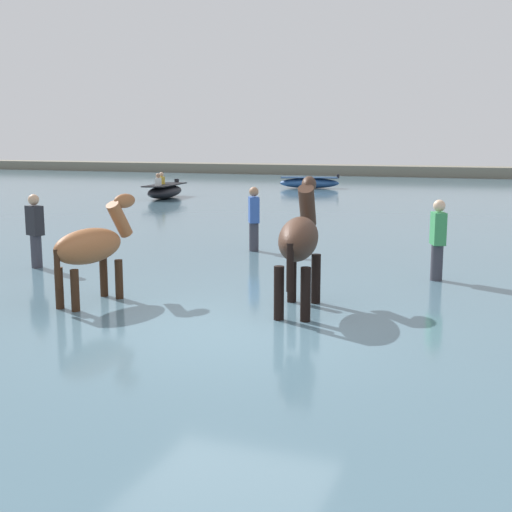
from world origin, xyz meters
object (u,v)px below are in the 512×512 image
boat_near_starboard (165,191)px  person_wading_mid (437,245)px  horse_trailing_chestnut (92,248)px  person_onlooker_left (36,236)px  person_spectator_far (254,223)px  horse_lead_dark_bay (300,242)px  boat_mid_outer (309,183)px

boat_near_starboard → person_wading_mid: 17.45m
horse_trailing_chestnut → boat_near_starboard: horse_trailing_chestnut is taller
person_wading_mid → person_onlooker_left: (-7.01, -1.44, 0.00)m
horse_trailing_chestnut → person_spectator_far: 5.15m
horse_lead_dark_bay → person_spectator_far: size_ratio=1.28×
horse_trailing_chestnut → boat_near_starboard: (-7.49, 16.07, -0.50)m
person_wading_mid → person_spectator_far: same height
boat_mid_outer → person_wading_mid: person_wading_mid is taller
horse_lead_dark_bay → horse_trailing_chestnut: (-2.91, -0.65, -0.16)m
horse_lead_dark_bay → horse_trailing_chestnut: horse_lead_dark_bay is taller
person_spectator_far → boat_mid_outer: bearing=102.7°
boat_mid_outer → person_wading_mid: bearing=-68.1°
horse_lead_dark_bay → person_onlooker_left: horse_lead_dark_bay is taller
horse_lead_dark_bay → person_spectator_far: (-2.38, 4.48, -0.36)m
horse_lead_dark_bay → boat_near_starboard: (-10.40, 15.42, -0.67)m
horse_lead_dark_bay → boat_mid_outer: size_ratio=0.70×
horse_trailing_chestnut → person_wading_mid: 5.61m
horse_lead_dark_bay → person_wading_mid: horse_lead_dark_bay is taller
boat_near_starboard → person_wading_mid: size_ratio=1.83×
person_onlooker_left → person_wading_mid: bearing=11.6°
horse_trailing_chestnut → person_onlooker_left: size_ratio=1.11×
person_wading_mid → person_spectator_far: size_ratio=1.00×
person_wading_mid → boat_near_starboard: bearing=133.3°
boat_mid_outer → person_onlooker_left: (1.09, -21.58, 0.33)m
boat_mid_outer → person_onlooker_left: 21.61m
horse_trailing_chestnut → person_spectator_far: bearing=84.1°
person_wading_mid → person_onlooker_left: 7.16m
horse_trailing_chestnut → person_wading_mid: bearing=37.0°
boat_near_starboard → person_onlooker_left: person_onlooker_left is taller
horse_lead_dark_bay → boat_near_starboard: horse_lead_dark_bay is taller
person_wading_mid → person_spectator_far: bearing=156.1°
boat_near_starboard → person_spectator_far: size_ratio=1.83×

